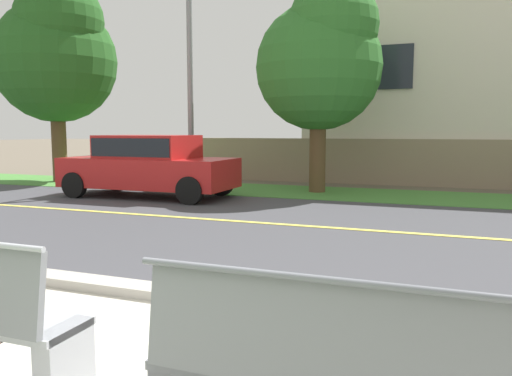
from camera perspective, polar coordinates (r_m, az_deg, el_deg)
ground_plane at (r=10.14m, az=10.35°, el=-2.98°), size 140.00×140.00×0.00m
curb_edge at (r=4.83m, az=-2.18°, el=-12.88°), size 44.00×0.30×0.11m
street_asphalt at (r=8.69m, az=8.56°, el=-4.51°), size 52.00×8.00×0.01m
road_centre_line at (r=8.69m, az=8.56°, el=-4.48°), size 48.00×0.14×0.01m
far_verge_grass at (r=13.26m, az=12.85°, el=-0.77°), size 48.00×2.80×0.02m
car_red_far at (r=12.81m, az=-12.10°, el=2.80°), size 4.30×1.86×1.54m
streetlamp at (r=14.68m, az=-7.14°, el=15.50°), size 0.24×2.10×6.90m
shade_tree_far_left at (r=17.46m, az=-21.69°, el=14.10°), size 3.82×3.82×6.30m
shade_tree_left at (r=13.58m, az=7.52°, el=14.48°), size 3.31×3.31×5.46m
garden_wall at (r=15.89m, az=12.87°, el=2.93°), size 13.00×0.36×1.40m
house_across_street at (r=19.02m, az=23.43°, el=11.75°), size 11.10×6.91×7.02m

